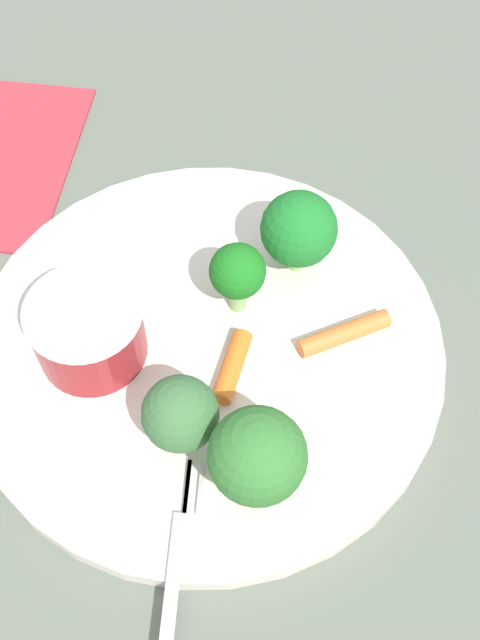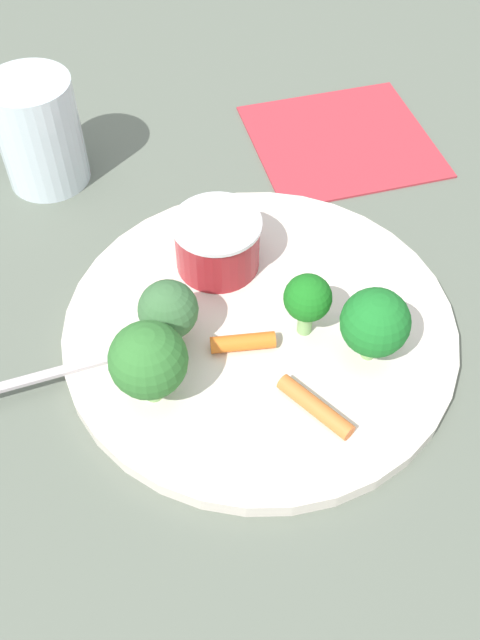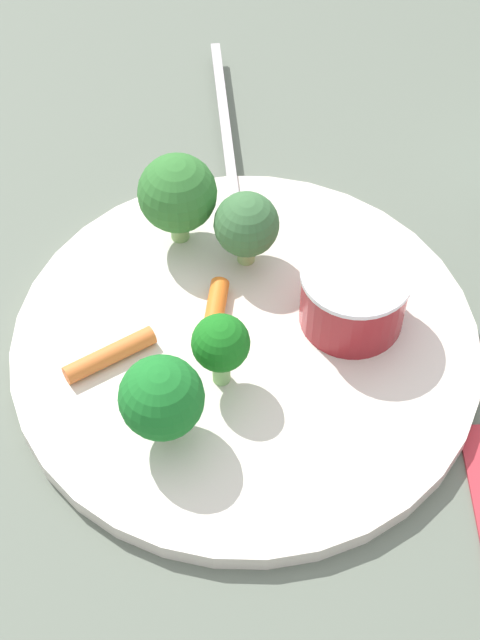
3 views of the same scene
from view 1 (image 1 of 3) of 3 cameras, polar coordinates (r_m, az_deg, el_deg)
ground_plane at (r=0.46m, az=-2.39°, el=-2.37°), size 2.40×2.40×0.00m
plate at (r=0.45m, az=-2.42°, el=-1.98°), size 0.27×0.27×0.01m
sauce_cup at (r=0.43m, az=-10.90°, el=-0.75°), size 0.06×0.06×0.04m
broccoli_floret_0 at (r=0.43m, az=-0.18°, el=3.44°), size 0.03×0.03×0.05m
broccoli_floret_1 at (r=0.37m, az=1.26°, el=-9.82°), size 0.05×0.05×0.06m
broccoli_floret_2 at (r=0.39m, az=-4.33°, el=-6.82°), size 0.04×0.04×0.05m
broccoli_floret_3 at (r=0.45m, az=4.27°, el=6.54°), size 0.04×0.04×0.06m
carrot_stick_0 at (r=0.43m, az=-0.57°, el=-3.37°), size 0.02×0.04×0.01m
carrot_stick_1 at (r=0.45m, az=7.53°, el=-0.95°), size 0.05×0.03×0.01m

